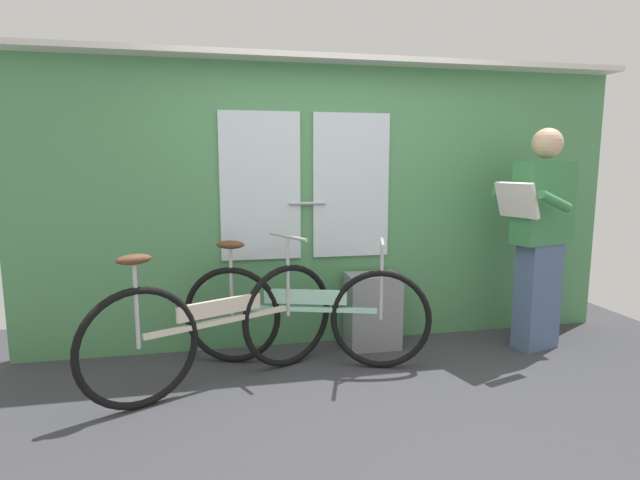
{
  "coord_description": "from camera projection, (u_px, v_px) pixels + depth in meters",
  "views": [
    {
      "loc": [
        -0.87,
        -2.55,
        1.41
      ],
      "look_at": [
        -0.21,
        0.66,
        0.91
      ],
      "focal_mm": 28.14,
      "sensor_mm": 36.0,
      "label": 1
    }
  ],
  "objects": [
    {
      "name": "ground_plane",
      "position": [
        379.0,
        417.0,
        2.86
      ],
      "size": [
        5.7,
        4.13,
        0.04
      ],
      "primitive_type": "cube",
      "color": "#38383D"
    },
    {
      "name": "train_door_wall",
      "position": [
        330.0,
        199.0,
        3.9
      ],
      "size": [
        4.7,
        0.28,
        2.18
      ],
      "color": "#4C8C56",
      "rests_on": "ground_plane"
    },
    {
      "name": "bicycle_near_door",
      "position": [
        304.0,
        314.0,
        3.5
      ],
      "size": [
        1.68,
        0.65,
        0.91
      ],
      "rotation": [
        0.0,
        0.0,
        -0.3
      ],
      "color": "black",
      "rests_on": "ground_plane"
    },
    {
      "name": "bicycle_leaning_behind",
      "position": [
        220.0,
        327.0,
        3.18
      ],
      "size": [
        1.6,
        0.83,
        0.93
      ],
      "rotation": [
        0.0,
        0.0,
        0.45
      ],
      "color": "black",
      "rests_on": "ground_plane"
    },
    {
      "name": "passenger_reading_newspaper",
      "position": [
        540.0,
        235.0,
        3.76
      ],
      "size": [
        0.61,
        0.55,
        1.67
      ],
      "rotation": [
        0.0,
        0.0,
        3.4
      ],
      "color": "slate",
      "rests_on": "ground_plane"
    },
    {
      "name": "trash_bin_by_wall",
      "position": [
        372.0,
        311.0,
        3.88
      ],
      "size": [
        0.4,
        0.28,
        0.58
      ],
      "primitive_type": "cube",
      "color": "gray",
      "rests_on": "ground_plane"
    }
  ]
}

